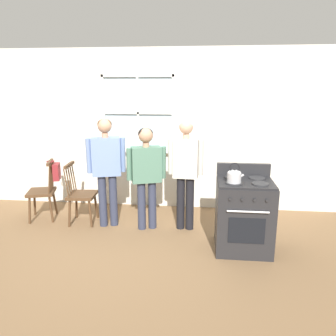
% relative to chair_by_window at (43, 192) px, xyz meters
% --- Properties ---
extents(ground_plane, '(16.00, 16.00, 0.00)m').
position_rel_chair_by_window_xyz_m(ground_plane, '(1.64, -0.59, -0.45)').
color(ground_plane, brown).
extents(wall_back, '(6.40, 0.16, 2.70)m').
position_rel_chair_by_window_xyz_m(wall_back, '(1.65, 0.81, 0.88)').
color(wall_back, silver).
rests_on(wall_back, ground_plane).
extents(chair_by_window, '(0.50, 0.51, 0.95)m').
position_rel_chair_by_window_xyz_m(chair_by_window, '(0.00, 0.00, 0.00)').
color(chair_by_window, '#4C331E').
rests_on(chair_by_window, ground_plane).
extents(chair_near_wall, '(0.43, 0.45, 0.95)m').
position_rel_chair_by_window_xyz_m(chair_near_wall, '(0.66, -0.09, 0.00)').
color(chair_near_wall, '#4C331E').
rests_on(chair_near_wall, ground_plane).
extents(person_elderly_left, '(0.57, 0.32, 1.63)m').
position_rel_chair_by_window_xyz_m(person_elderly_left, '(1.11, -0.15, 0.54)').
color(person_elderly_left, '#2D3347').
rests_on(person_elderly_left, ground_plane).
extents(person_teen_center, '(0.58, 0.34, 1.51)m').
position_rel_chair_by_window_xyz_m(person_teen_center, '(1.71, -0.20, 0.48)').
color(person_teen_center, '#2D3347').
rests_on(person_teen_center, ground_plane).
extents(person_adult_right, '(0.51, 0.23, 1.63)m').
position_rel_chair_by_window_xyz_m(person_adult_right, '(2.28, -0.15, 0.54)').
color(person_adult_right, black).
rests_on(person_adult_right, ground_plane).
extents(stove, '(0.70, 0.68, 1.08)m').
position_rel_chair_by_window_xyz_m(stove, '(3.06, -0.70, 0.03)').
color(stove, '#232326').
rests_on(stove, ground_plane).
extents(kettle, '(0.21, 0.17, 0.25)m').
position_rel_chair_by_window_xyz_m(kettle, '(2.90, -0.83, 0.58)').
color(kettle, '#B7B7BC').
rests_on(kettle, stove).
extents(potted_plant, '(0.12, 0.12, 0.28)m').
position_rel_chair_by_window_xyz_m(potted_plant, '(1.56, 0.72, 0.65)').
color(potted_plant, '#935B3D').
rests_on(potted_plant, wall_back).
extents(handbag, '(0.23, 0.24, 0.31)m').
position_rel_chair_by_window_xyz_m(handbag, '(0.23, 0.06, 0.33)').
color(handbag, maroon).
rests_on(handbag, chair_by_window).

